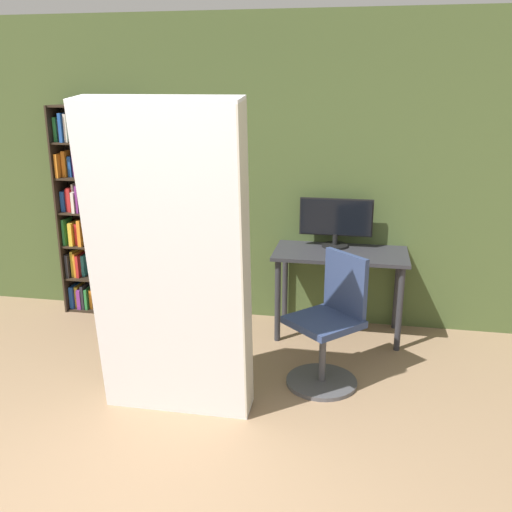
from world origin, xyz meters
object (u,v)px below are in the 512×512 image
Objects in this scene: office_chair at (329,332)px; bookshelf at (95,214)px; monitor at (336,220)px; mattress_near at (170,266)px.

bookshelf reaches higher than office_chair.
mattress_near is (-0.94, -1.61, 0.04)m from monitor.
bookshelf is at bearing 128.60° from mattress_near.
office_chair is at bearing -24.57° from bookshelf.
monitor is 0.32× the size of bookshelf.
bookshelf is at bearing 179.34° from monitor.
monitor is at bearing 59.69° from mattress_near.
monitor is at bearing 91.58° from office_chair.
office_chair is (0.03, -1.01, -0.59)m from monitor.
bookshelf is at bearing 155.43° from office_chair.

